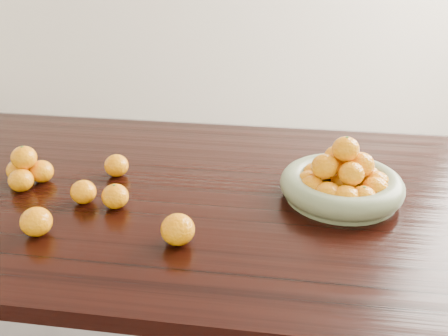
# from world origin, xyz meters

# --- Properties ---
(dining_table) EXTENTS (2.00, 1.00, 0.75)m
(dining_table) POSITION_xyz_m (0.00, 0.00, 0.66)
(dining_table) COLOR black
(dining_table) RESTS_ON ground
(fruit_bowl) EXTENTS (0.32, 0.32, 0.17)m
(fruit_bowl) POSITION_xyz_m (0.35, 0.01, 0.79)
(fruit_bowl) COLOR #707B5A
(fruit_bowl) RESTS_ON dining_table
(orange_pyramid) EXTENTS (0.13, 0.12, 0.11)m
(orange_pyramid) POSITION_xyz_m (-0.49, -0.03, 0.79)
(orange_pyramid) COLOR #FF9907
(orange_pyramid) RESTS_ON dining_table
(loose_orange_0) EXTENTS (0.07, 0.07, 0.06)m
(loose_orange_0) POSITION_xyz_m (-0.21, -0.12, 0.78)
(loose_orange_0) COLOR #FF9907
(loose_orange_0) RESTS_ON dining_table
(loose_orange_1) EXTENTS (0.07, 0.07, 0.07)m
(loose_orange_1) POSITION_xyz_m (-0.35, -0.26, 0.78)
(loose_orange_1) COLOR #FF9907
(loose_orange_1) RESTS_ON dining_table
(loose_orange_2) EXTENTS (0.08, 0.08, 0.07)m
(loose_orange_2) POSITION_xyz_m (-0.02, -0.25, 0.79)
(loose_orange_2) COLOR #FF9907
(loose_orange_2) RESTS_ON dining_table
(loose_orange_3) EXTENTS (0.07, 0.07, 0.06)m
(loose_orange_3) POSITION_xyz_m (-0.27, 0.05, 0.78)
(loose_orange_3) COLOR #FF9907
(loose_orange_3) RESTS_ON dining_table
(loose_orange_4) EXTENTS (0.07, 0.07, 0.06)m
(loose_orange_4) POSITION_xyz_m (-0.30, -0.11, 0.78)
(loose_orange_4) COLOR #FF9907
(loose_orange_4) RESTS_ON dining_table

